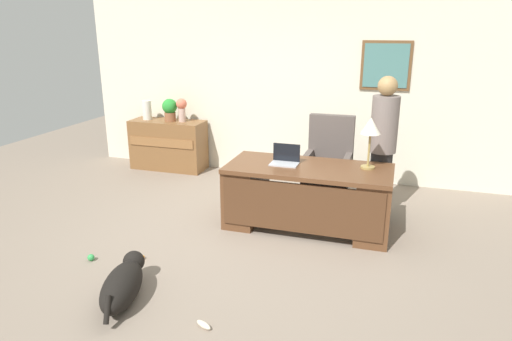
{
  "coord_description": "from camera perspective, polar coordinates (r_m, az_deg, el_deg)",
  "views": [
    {
      "loc": [
        1.5,
        -4.33,
        2.29
      ],
      "look_at": [
        0.03,
        0.3,
        0.75
      ],
      "focal_mm": 32.17,
      "sensor_mm": 36.0,
      "label": 1
    }
  ],
  "objects": [
    {
      "name": "potted_plant",
      "position": [
        7.58,
        -10.68,
        7.54
      ],
      "size": [
        0.24,
        0.24,
        0.36
      ],
      "color": "brown",
      "rests_on": "credenza"
    },
    {
      "name": "dog_toy_ball",
      "position": [
        5.03,
        -19.84,
        -10.14
      ],
      "size": [
        0.07,
        0.07,
        0.07
      ],
      "primitive_type": "sphere",
      "color": "green",
      "rests_on": "ground_plane"
    },
    {
      "name": "armchair",
      "position": [
        6.21,
        8.98,
        0.69
      ],
      "size": [
        0.6,
        0.59,
        1.16
      ],
      "color": "#564C47",
      "rests_on": "ground_plane"
    },
    {
      "name": "laptop",
      "position": [
        5.35,
        3.65,
        1.44
      ],
      "size": [
        0.32,
        0.22,
        0.22
      ],
      "color": "#B2B5BA",
      "rests_on": "desk"
    },
    {
      "name": "vase_empty",
      "position": [
        7.79,
        -13.4,
        7.32
      ],
      "size": [
        0.15,
        0.15,
        0.31
      ],
      "primitive_type": "cylinder",
      "color": "silver",
      "rests_on": "credenza"
    },
    {
      "name": "ground_plane",
      "position": [
        5.12,
        -1.39,
        -8.97
      ],
      "size": [
        12.0,
        12.0,
        0.0
      ],
      "primitive_type": "plane",
      "color": "gray"
    },
    {
      "name": "desk_lamp",
      "position": [
        5.22,
        14.06,
        5.01
      ],
      "size": [
        0.22,
        0.22,
        0.58
      ],
      "color": "#9E8447",
      "rests_on": "desk"
    },
    {
      "name": "dog_lying",
      "position": [
        4.24,
        -16.18,
        -13.37
      ],
      "size": [
        0.49,
        0.88,
        0.3
      ],
      "color": "black",
      "rests_on": "ground_plane"
    },
    {
      "name": "person_standing",
      "position": [
        5.73,
        15.46,
        2.93
      ],
      "size": [
        0.32,
        0.32,
        1.74
      ],
      "color": "#262323",
      "rests_on": "ground_plane"
    },
    {
      "name": "dog_toy_bone",
      "position": [
        3.85,
        -6.53,
        -18.52
      ],
      "size": [
        0.16,
        0.11,
        0.05
      ],
      "primitive_type": "ellipsoid",
      "rotation": [
        0.0,
        0.0,
        5.85
      ],
      "color": "beige",
      "rests_on": "ground_plane"
    },
    {
      "name": "back_wall",
      "position": [
        7.15,
        5.48,
        9.98
      ],
      "size": [
        7.0,
        0.16,
        2.7
      ],
      "color": "beige",
      "rests_on": "ground_plane"
    },
    {
      "name": "vase_with_flowers",
      "position": [
        7.48,
        -9.23,
        7.67
      ],
      "size": [
        0.17,
        0.17,
        0.37
      ],
      "color": "#C8A495",
      "rests_on": "credenza"
    },
    {
      "name": "dog_toy_plush",
      "position": [
        4.88,
        -14.3,
        -10.62
      ],
      "size": [
        0.08,
        0.15,
        0.05
      ],
      "primitive_type": "ellipsoid",
      "rotation": [
        0.0,
        0.0,
        1.35
      ],
      "color": "orange",
      "rests_on": "ground_plane"
    },
    {
      "name": "credenza",
      "position": [
        7.73,
        -10.82,
        3.16
      ],
      "size": [
        1.22,
        0.5,
        0.81
      ],
      "color": "brown",
      "rests_on": "ground_plane"
    },
    {
      "name": "desk",
      "position": [
        5.36,
        6.41,
        -3.05
      ],
      "size": [
        1.88,
        0.86,
        0.75
      ],
      "color": "brown",
      "rests_on": "ground_plane"
    }
  ]
}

